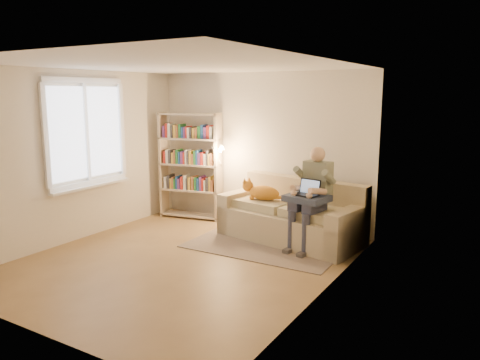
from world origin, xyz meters
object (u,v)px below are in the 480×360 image
Objects in this scene: person at (312,192)px; bookshelf at (190,160)px; laptop at (307,191)px; cat at (259,192)px; sofa at (292,219)px.

bookshelf reaches higher than person.
person is at bearing 87.66° from laptop.
cat is 0.41× the size of bookshelf.
cat is 1.00m from laptop.
bookshelf is at bearing 178.74° from person.
laptop reaches higher than sofa.
person is 4.05× the size of laptop.
person is (0.42, -0.23, 0.51)m from sofa.
bookshelf is (-2.55, 0.49, 0.21)m from person.
cat is (-0.96, 0.19, -0.14)m from person.
bookshelf is at bearing 178.73° from cat.
sofa is at bearing -17.63° from bookshelf.
cat is at bearing -165.26° from sofa.
laptop is at bearing -32.44° from sofa.
person reaches higher than laptop.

